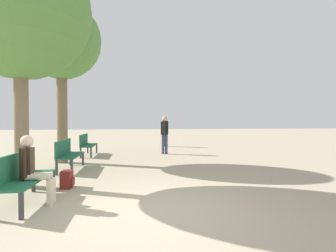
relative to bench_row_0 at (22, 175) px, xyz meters
name	(u,v)px	position (x,y,z in m)	size (l,w,h in m)	color
ground_plane	(143,213)	(2.16, -0.75, -0.53)	(80.00, 80.00, 0.00)	tan
bench_row_0	(22,175)	(0.00, 0.00, 0.00)	(0.49, 1.71, 0.92)	#1E6042
bench_row_1	(68,152)	(0.00, 3.31, 0.00)	(0.49, 1.71, 0.92)	#1E6042
bench_row_2	(87,143)	(0.00, 6.62, 0.00)	(0.49, 1.71, 0.92)	#1E6042
tree_row_0	(20,10)	(-0.53, 1.33, 3.49)	(3.17, 3.17, 5.63)	#7A664C
tree_row_1	(61,42)	(-0.53, 4.77, 3.81)	(2.79, 2.79, 5.79)	#7A664C
person_seated	(34,168)	(0.24, -0.10, 0.14)	(0.57, 0.33, 1.26)	beige
backpack	(67,179)	(0.52, 1.06, -0.34)	(0.26, 0.35, 0.39)	maroon
pedestrian_near	(165,129)	(3.85, 10.06, 0.46)	(0.35, 0.31, 1.74)	#4C4C4C
pedestrian_mid	(165,132)	(3.40, 6.69, 0.45)	(0.35, 0.30, 1.71)	#384260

